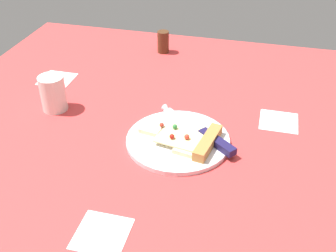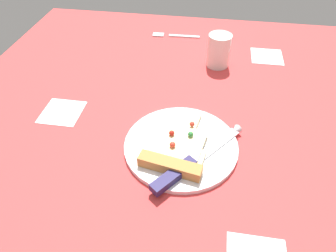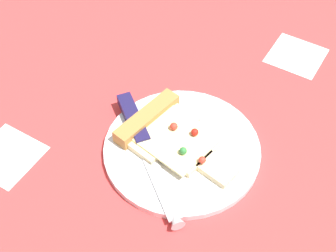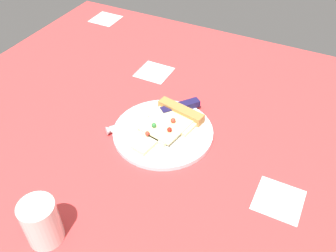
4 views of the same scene
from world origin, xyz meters
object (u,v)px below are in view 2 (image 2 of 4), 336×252
pizza_slice (177,150)px  plate (181,145)px  drinking_glass (219,51)px  fork (173,35)px  knife (191,163)px

pizza_slice → plate: bearing=89.9°
drinking_glass → fork: size_ratio=0.58×
knife → drinking_glass: bearing=122.9°
plate → knife: knife is taller
drinking_glass → knife: bearing=-95.4°
knife → drinking_glass: 38.49cm
knife → plate: bearing=155.0°
plate → knife: (2.58, -5.13, 1.12)cm
knife → drinking_glass: (3.60, 38.22, 2.84)cm
pizza_slice → fork: pizza_slice is taller
pizza_slice → fork: bearing=109.4°
plate → pizza_slice: 2.90cm
plate → fork: 49.26cm
drinking_glass → fork: (-14.69, 15.43, -4.08)cm
knife → fork: bearing=140.0°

